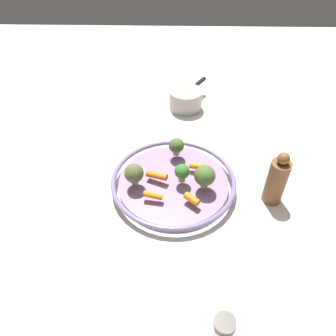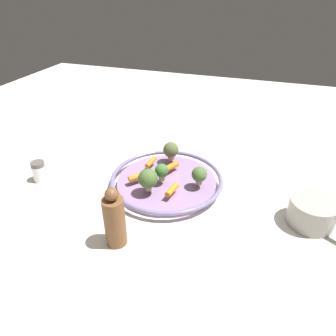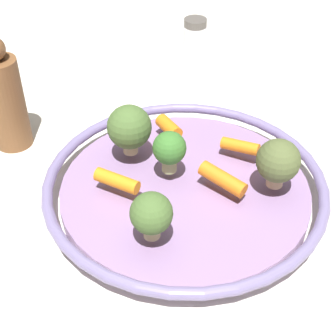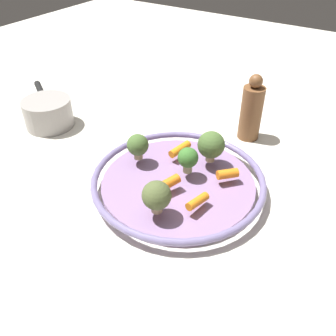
{
  "view_description": "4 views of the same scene",
  "coord_description": "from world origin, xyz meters",
  "px_view_note": "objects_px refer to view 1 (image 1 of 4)",
  "views": [
    {
      "loc": [
        -0.61,
        -0.0,
        0.63
      ],
      "look_at": [
        0.01,
        0.01,
        0.06
      ],
      "focal_mm": 34.42,
      "sensor_mm": 36.0,
      "label": 1
    },
    {
      "loc": [
        0.24,
        -0.71,
        0.53
      ],
      "look_at": [
        -0.0,
        0.02,
        0.05
      ],
      "focal_mm": 32.67,
      "sensor_mm": 36.0,
      "label": 2
    },
    {
      "loc": [
        0.43,
        0.12,
        0.41
      ],
      "look_at": [
        0.0,
        -0.02,
        0.05
      ],
      "focal_mm": 53.64,
      "sensor_mm": 36.0,
      "label": 3
    },
    {
      "loc": [
        -0.28,
        0.47,
        0.46
      ],
      "look_at": [
        0.02,
        0.01,
        0.05
      ],
      "focal_mm": 38.91,
      "sensor_mm": 36.0,
      "label": 4
    }
  ],
  "objects_px": {
    "broccoli_floret_edge": "(132,174)",
    "broccoli_floret_large": "(180,172)",
    "baby_carrot_back": "(155,175)",
    "salt_shaker": "(221,329)",
    "saucepan": "(185,99)",
    "baby_carrot_right": "(190,199)",
    "broccoli_floret_small": "(175,146)",
    "baby_carrot_near_rim": "(198,166)",
    "broccoli_floret_mid": "(203,176)",
    "baby_carrot_center": "(151,195)",
    "serving_bowl": "(172,182)",
    "pepper_mill": "(275,180)"
  },
  "relations": [
    {
      "from": "baby_carrot_near_rim",
      "to": "broccoli_floret_mid",
      "type": "height_order",
      "value": "broccoli_floret_mid"
    },
    {
      "from": "baby_carrot_right",
      "to": "baby_carrot_center",
      "type": "bearing_deg",
      "value": 83.62
    },
    {
      "from": "baby_carrot_back",
      "to": "serving_bowl",
      "type": "bearing_deg",
      "value": -91.29
    },
    {
      "from": "broccoli_floret_large",
      "to": "saucepan",
      "type": "xyz_separation_m",
      "value": [
        0.41,
        -0.02,
        -0.03
      ]
    },
    {
      "from": "baby_carrot_center",
      "to": "broccoli_floret_small",
      "type": "distance_m",
      "value": 0.18
    },
    {
      "from": "baby_carrot_center",
      "to": "broccoli_floret_small",
      "type": "bearing_deg",
      "value": -18.68
    },
    {
      "from": "broccoli_floret_edge",
      "to": "baby_carrot_back",
      "type": "bearing_deg",
      "value": -70.01
    },
    {
      "from": "baby_carrot_center",
      "to": "broccoli_floret_edge",
      "type": "bearing_deg",
      "value": 45.28
    },
    {
      "from": "broccoli_floret_large",
      "to": "broccoli_floret_mid",
      "type": "height_order",
      "value": "broccoli_floret_mid"
    },
    {
      "from": "baby_carrot_right",
      "to": "broccoli_floret_mid",
      "type": "bearing_deg",
      "value": -31.36
    },
    {
      "from": "saucepan",
      "to": "broccoli_floret_large",
      "type": "bearing_deg",
      "value": 177.48
    },
    {
      "from": "broccoli_floret_small",
      "to": "broccoli_floret_edge",
      "type": "height_order",
      "value": "broccoli_floret_edge"
    },
    {
      "from": "salt_shaker",
      "to": "saucepan",
      "type": "relative_size",
      "value": 0.36
    },
    {
      "from": "pepper_mill",
      "to": "broccoli_floret_mid",
      "type": "bearing_deg",
      "value": 86.54
    },
    {
      "from": "baby_carrot_back",
      "to": "broccoli_floret_small",
      "type": "height_order",
      "value": "broccoli_floret_small"
    },
    {
      "from": "baby_carrot_back",
      "to": "saucepan",
      "type": "relative_size",
      "value": 0.33
    },
    {
      "from": "broccoli_floret_edge",
      "to": "pepper_mill",
      "type": "relative_size",
      "value": 0.38
    },
    {
      "from": "serving_bowl",
      "to": "broccoli_floret_edge",
      "type": "distance_m",
      "value": 0.11
    },
    {
      "from": "serving_bowl",
      "to": "baby_carrot_right",
      "type": "relative_size",
      "value": 8.31
    },
    {
      "from": "broccoli_floret_small",
      "to": "broccoli_floret_large",
      "type": "xyz_separation_m",
      "value": [
        -0.11,
        -0.02,
        0.0
      ]
    },
    {
      "from": "baby_carrot_back",
      "to": "salt_shaker",
      "type": "height_order",
      "value": "salt_shaker"
    },
    {
      "from": "baby_carrot_right",
      "to": "broccoli_floret_mid",
      "type": "height_order",
      "value": "broccoli_floret_mid"
    },
    {
      "from": "serving_bowl",
      "to": "baby_carrot_right",
      "type": "bearing_deg",
      "value": -150.35
    },
    {
      "from": "baby_carrot_right",
      "to": "baby_carrot_back",
      "type": "bearing_deg",
      "value": 47.92
    },
    {
      "from": "baby_carrot_near_rim",
      "to": "baby_carrot_back",
      "type": "xyz_separation_m",
      "value": [
        -0.04,
        0.11,
        0.0
      ]
    },
    {
      "from": "baby_carrot_near_rim",
      "to": "baby_carrot_back",
      "type": "bearing_deg",
      "value": 108.45
    },
    {
      "from": "broccoli_floret_small",
      "to": "saucepan",
      "type": "relative_size",
      "value": 0.31
    },
    {
      "from": "broccoli_floret_small",
      "to": "saucepan",
      "type": "distance_m",
      "value": 0.3
    },
    {
      "from": "baby_carrot_right",
      "to": "baby_carrot_near_rim",
      "type": "bearing_deg",
      "value": -11.25
    },
    {
      "from": "broccoli_floret_edge",
      "to": "broccoli_floret_large",
      "type": "bearing_deg",
      "value": -84.32
    },
    {
      "from": "baby_carrot_back",
      "to": "broccoli_floret_edge",
      "type": "relative_size",
      "value": 0.96
    },
    {
      "from": "pepper_mill",
      "to": "saucepan",
      "type": "height_order",
      "value": "pepper_mill"
    },
    {
      "from": "broccoli_floret_large",
      "to": "broccoli_floret_mid",
      "type": "relative_size",
      "value": 0.82
    },
    {
      "from": "baby_carrot_right",
      "to": "broccoli_floret_edge",
      "type": "relative_size",
      "value": 0.68
    },
    {
      "from": "baby_carrot_back",
      "to": "broccoli_floret_large",
      "type": "xyz_separation_m",
      "value": [
        -0.01,
        -0.07,
        0.02
      ]
    },
    {
      "from": "serving_bowl",
      "to": "pepper_mill",
      "type": "distance_m",
      "value": 0.26
    },
    {
      "from": "baby_carrot_near_rim",
      "to": "broccoli_floret_edge",
      "type": "relative_size",
      "value": 0.9
    },
    {
      "from": "broccoli_floret_large",
      "to": "salt_shaker",
      "type": "relative_size",
      "value": 0.83
    },
    {
      "from": "baby_carrot_back",
      "to": "saucepan",
      "type": "distance_m",
      "value": 0.41
    },
    {
      "from": "broccoli_floret_edge",
      "to": "broccoli_floret_mid",
      "type": "height_order",
      "value": "broccoli_floret_mid"
    },
    {
      "from": "baby_carrot_center",
      "to": "baby_carrot_back",
      "type": "bearing_deg",
      "value": -5.06
    },
    {
      "from": "baby_carrot_center",
      "to": "baby_carrot_back",
      "type": "distance_m",
      "value": 0.07
    },
    {
      "from": "saucepan",
      "to": "baby_carrot_right",
      "type": "bearing_deg",
      "value": -179.27
    },
    {
      "from": "serving_bowl",
      "to": "baby_carrot_near_rim",
      "type": "distance_m",
      "value": 0.08
    },
    {
      "from": "baby_carrot_right",
      "to": "salt_shaker",
      "type": "bearing_deg",
      "value": -171.02
    },
    {
      "from": "baby_carrot_right",
      "to": "baby_carrot_center",
      "type": "distance_m",
      "value": 0.1
    },
    {
      "from": "broccoli_floret_edge",
      "to": "pepper_mill",
      "type": "height_order",
      "value": "pepper_mill"
    },
    {
      "from": "baby_carrot_near_rim",
      "to": "salt_shaker",
      "type": "bearing_deg",
      "value": -176.78
    },
    {
      "from": "serving_bowl",
      "to": "saucepan",
      "type": "xyz_separation_m",
      "value": [
        0.4,
        -0.04,
        0.02
      ]
    },
    {
      "from": "baby_carrot_back",
      "to": "pepper_mill",
      "type": "relative_size",
      "value": 0.37
    }
  ]
}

